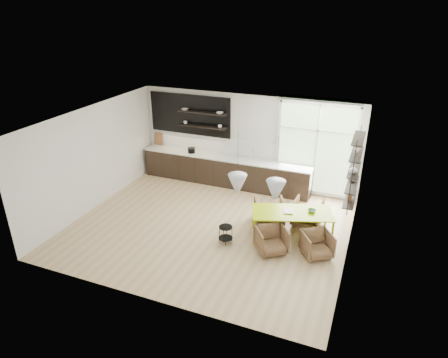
# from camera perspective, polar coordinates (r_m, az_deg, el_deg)

# --- Properties ---
(room) EXTENTS (7.02, 6.01, 2.91)m
(room) POSITION_cam_1_polar(r_m,az_deg,el_deg) (10.69, 2.99, 2.14)
(room) COLOR #D6B082
(room) RESTS_ON ground
(kitchen_run) EXTENTS (5.54, 0.69, 2.75)m
(kitchen_run) POSITION_cam_1_polar(r_m,az_deg,el_deg) (12.81, -0.15, 1.85)
(kitchen_run) COLOR black
(kitchen_run) RESTS_ON ground
(right_shelving) EXTENTS (0.26, 1.22, 1.90)m
(right_shelving) POSITION_cam_1_polar(r_m,az_deg,el_deg) (10.22, 18.04, 0.99)
(right_shelving) COLOR black
(right_shelving) RESTS_ON ground
(dining_table) EXTENTS (2.14, 1.48, 0.72)m
(dining_table) POSITION_cam_1_polar(r_m,az_deg,el_deg) (10.01, 9.69, -4.90)
(dining_table) COLOR #98BC02
(dining_table) RESTS_ON ground
(armchair_back_left) EXTENTS (1.00, 1.01, 0.70)m
(armchair_back_left) POSITION_cam_1_polar(r_m,az_deg,el_deg) (10.66, 6.50, -4.71)
(armchair_back_left) COLOR brown
(armchair_back_left) RESTS_ON ground
(armchair_back_right) EXTENTS (0.76, 0.78, 0.68)m
(armchair_back_right) POSITION_cam_1_polar(r_m,az_deg,el_deg) (10.81, 11.83, -4.70)
(armchair_back_right) COLOR brown
(armchair_back_right) RESTS_ON ground
(armchair_front_left) EXTENTS (0.96, 0.97, 0.64)m
(armchair_front_left) POSITION_cam_1_polar(r_m,az_deg,el_deg) (9.57, 6.77, -8.59)
(armchair_front_left) COLOR brown
(armchair_front_left) RESTS_ON ground
(armchair_front_right) EXTENTS (0.90, 0.91, 0.60)m
(armchair_front_right) POSITION_cam_1_polar(r_m,az_deg,el_deg) (9.62, 13.12, -9.08)
(armchair_front_right) COLOR brown
(armchair_front_right) RESTS_ON ground
(wire_stool) EXTENTS (0.35, 0.35, 0.45)m
(wire_stool) POSITION_cam_1_polar(r_m,az_deg,el_deg) (9.84, 0.24, -7.62)
(wire_stool) COLOR black
(wire_stool) RESTS_ON ground
(table_book) EXTENTS (0.28, 0.34, 0.03)m
(table_book) POSITION_cam_1_polar(r_m,az_deg,el_deg) (9.99, 8.55, -4.47)
(table_book) COLOR white
(table_book) RESTS_ON dining_table
(table_bowl) EXTENTS (0.21, 0.21, 0.06)m
(table_bowl) POSITION_cam_1_polar(r_m,az_deg,el_deg) (10.06, 12.43, -4.46)
(table_bowl) COLOR #4B8751
(table_bowl) RESTS_ON dining_table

